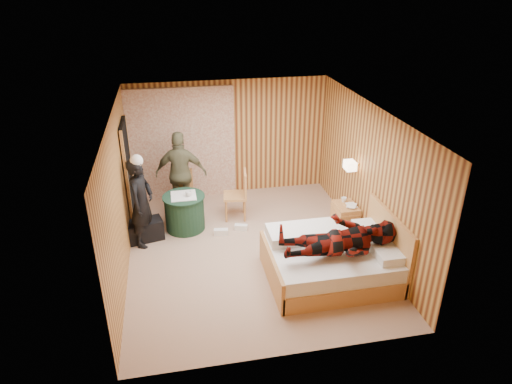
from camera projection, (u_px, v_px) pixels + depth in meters
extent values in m
cube|color=tan|center=(251.00, 251.00, 8.09)|extent=(4.20, 5.00, 0.01)
cube|color=white|center=(250.00, 113.00, 7.00)|extent=(4.20, 5.00, 0.01)
cube|color=#DEAC55|center=(229.00, 138.00, 9.75)|extent=(4.20, 0.02, 2.50)
cube|color=#DEAC55|center=(119.00, 198.00, 7.18)|extent=(0.02, 5.00, 2.50)
cube|color=#DEAC55|center=(369.00, 177.00, 7.91)|extent=(0.02, 5.00, 2.50)
cube|color=white|center=(182.00, 145.00, 9.54)|extent=(2.20, 0.08, 2.40)
cube|color=black|center=(129.00, 176.00, 8.52)|extent=(0.06, 0.90, 2.05)
cylinder|color=gold|center=(354.00, 165.00, 8.27)|extent=(0.18, 0.04, 0.04)
cube|color=beige|center=(350.00, 165.00, 8.25)|extent=(0.18, 0.24, 0.16)
cube|color=#EAAD5F|center=(329.00, 270.00, 7.32)|extent=(1.92, 1.54, 0.29)
cube|color=white|center=(331.00, 256.00, 7.20)|extent=(1.87, 1.48, 0.24)
cube|color=#EAAD5F|center=(271.00, 270.00, 7.10)|extent=(0.06, 1.54, 0.54)
cube|color=#EAAD5F|center=(388.00, 243.00, 7.32)|extent=(0.06, 1.54, 1.06)
cube|color=white|center=(387.00, 253.00, 6.93)|extent=(0.37, 0.53, 0.13)
cube|color=white|center=(367.00, 230.00, 7.58)|extent=(0.37, 0.53, 0.13)
cube|color=white|center=(303.00, 233.00, 7.44)|extent=(1.15, 0.58, 0.17)
cube|color=#EAAD5F|center=(345.00, 218.00, 8.62)|extent=(0.39, 0.54, 0.54)
cube|color=#EAAD5F|center=(346.00, 210.00, 8.54)|extent=(0.41, 0.56, 0.03)
cylinder|color=#204631|center=(185.00, 213.00, 8.65)|extent=(0.74, 0.74, 0.67)
cylinder|color=#204631|center=(184.00, 197.00, 8.50)|extent=(0.79, 0.79, 0.03)
cube|color=white|center=(183.00, 196.00, 8.49)|extent=(0.60, 0.60, 0.01)
cube|color=#EAAD5F|center=(183.00, 195.00, 9.09)|extent=(0.45, 0.45, 0.05)
cube|color=#EAAD5F|center=(182.00, 180.00, 9.15)|extent=(0.42, 0.08, 0.46)
cylinder|color=#EAAD5F|center=(175.00, 210.00, 9.02)|extent=(0.04, 0.04, 0.43)
cylinder|color=#EAAD5F|center=(192.00, 201.00, 9.36)|extent=(0.04, 0.04, 0.43)
cube|color=#EAAD5F|center=(235.00, 196.00, 8.98)|extent=(0.50, 0.50, 0.05)
cube|color=#EAAD5F|center=(245.00, 183.00, 8.88)|extent=(0.10, 0.45, 0.49)
cylinder|color=#EAAD5F|center=(226.00, 203.00, 9.24)|extent=(0.04, 0.04, 0.46)
cylinder|color=#EAAD5F|center=(245.00, 211.00, 8.94)|extent=(0.04, 0.04, 0.46)
cube|color=black|center=(144.00, 230.00, 8.35)|extent=(0.74, 0.51, 0.38)
cube|color=white|center=(221.00, 232.00, 8.55)|extent=(0.27, 0.14, 0.12)
cube|color=white|center=(241.00, 227.00, 8.72)|extent=(0.26, 0.17, 0.11)
imported|color=black|center=(142.00, 203.00, 7.96)|extent=(0.59, 0.70, 1.64)
imported|color=#696646|center=(181.00, 174.00, 9.01)|extent=(1.07, 0.58, 1.72)
imported|color=maroon|center=(341.00, 232.00, 6.80)|extent=(0.86, 0.67, 1.77)
imported|color=white|center=(347.00, 206.00, 8.45)|extent=(0.17, 0.23, 0.02)
imported|color=white|center=(347.00, 205.00, 8.44)|extent=(0.26, 0.28, 0.02)
imported|color=white|center=(344.00, 200.00, 8.59)|extent=(0.13, 0.13, 0.09)
imported|color=white|center=(189.00, 194.00, 8.44)|extent=(0.12, 0.12, 0.10)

